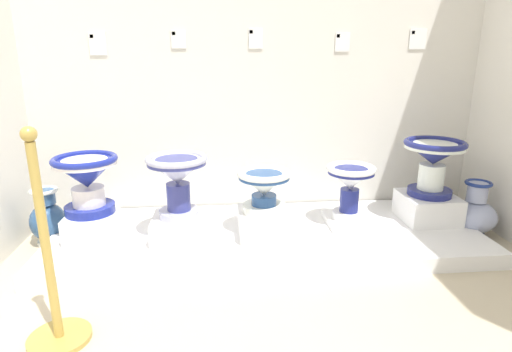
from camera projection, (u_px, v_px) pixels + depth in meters
The scene contains 20 objects.
wall_back at pixel (259, 18), 3.00m from camera, with size 3.54×0.06×2.98m, color silver.
display_platform at pixel (267, 236), 2.87m from camera, with size 2.85×1.02×0.10m, color white.
plinth_block_broad_patterned at pixel (92, 225), 2.73m from camera, with size 0.29×0.34×0.17m, color white.
antique_toilet_broad_patterned at pixel (86, 176), 2.64m from camera, with size 0.40×0.40×0.37m.
plinth_block_squat_floral at pixel (180, 227), 2.73m from camera, with size 0.35×0.36×0.14m, color white.
antique_toilet_squat_floral at pixel (177, 175), 2.63m from camera, with size 0.38×0.38×0.41m.
plinth_block_pale_glazed at pixel (264, 222), 2.79m from camera, with size 0.33×0.39×0.15m, color white.
antique_toilet_pale_glazed at pixel (264, 186), 2.72m from camera, with size 0.35×0.35×0.28m.
plinth_block_slender_white at pixel (348, 221), 2.95m from camera, with size 0.30×0.34×0.04m, color white.
antique_toilet_slender_white at pixel (350, 182), 2.87m from camera, with size 0.33×0.33×0.38m.
plinth_block_central_ornate at pixel (427, 207), 3.00m from camera, with size 0.37×0.37×0.19m, color white.
antique_toilet_central_ornate at pixel (433, 157), 2.90m from camera, with size 0.42×0.42×0.39m.
info_placard_first at pixel (98, 43), 2.91m from camera, with size 0.12×0.01×0.16m.
info_placard_second at pixel (178, 39), 2.95m from camera, with size 0.10×0.01×0.13m.
info_placard_third at pixel (256, 38), 3.00m from camera, with size 0.10×0.01×0.14m.
info_placard_fourth at pixel (342, 42), 3.06m from camera, with size 0.11×0.01×0.14m.
info_placard_fifth at pixel (418, 39), 3.11m from camera, with size 0.13×0.01×0.15m.
decorative_vase_spare at pixel (48, 219), 2.83m from camera, with size 0.23×0.23×0.39m.
decorative_vase_companion at pixel (474, 214), 2.96m from camera, with size 0.30×0.30×0.40m.
stanchion_post_near_left at pixel (52, 288), 1.83m from camera, with size 0.28×0.28×0.98m.
Camera 1 is at (1.35, -0.67, 1.25)m, focal length 29.55 mm.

